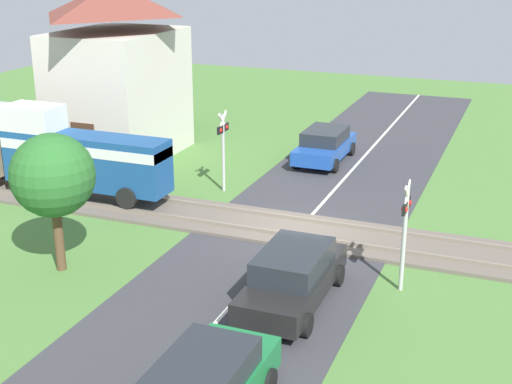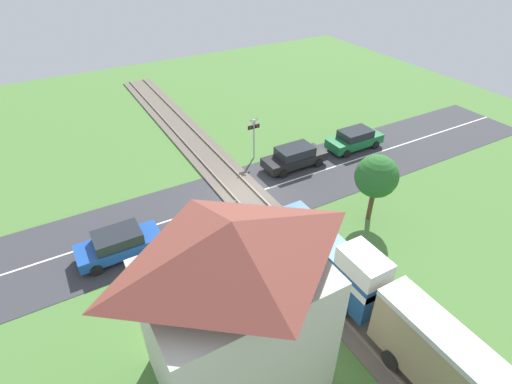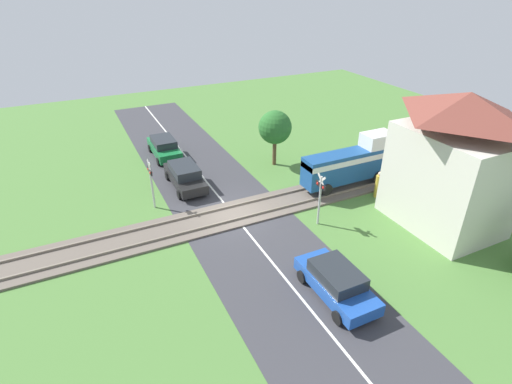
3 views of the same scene
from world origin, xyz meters
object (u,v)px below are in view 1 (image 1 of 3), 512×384
Objects in this scene: crossing_signal_east_approach at (223,141)px; station_building at (118,74)px; car_near_crossing at (293,276)px; pedestrian_by_station at (94,164)px; car_far_side at (325,145)px; crossing_signal_west_approach at (405,222)px.

station_building is (2.86, 6.25, 1.63)m from crossing_signal_east_approach.
car_near_crossing is 15.90m from station_building.
car_near_crossing is 12.40m from pedestrian_by_station.
station_building is 4.28× the size of pedestrian_by_station.
station_building is at bearing 16.48° from pedestrian_by_station.
pedestrian_by_station is (-6.12, 7.61, 0.03)m from car_far_side.
station_building is (-2.27, 8.75, 2.86)m from car_far_side.
pedestrian_by_station reaches higher than car_far_side.
car_far_side is 5.83m from crossing_signal_east_approach.
car_near_crossing is at bearing -167.26° from car_far_side.
pedestrian_by_station is (-3.85, -1.14, -2.83)m from station_building.
station_building is at bearing 48.00° from car_near_crossing.
car_far_side is at bearing -51.19° from pedestrian_by_station.
car_far_side is at bearing -75.46° from station_building.
pedestrian_by_station is (6.62, 10.49, 0.00)m from car_near_crossing.
pedestrian_by_station is at bearing 57.74° from car_near_crossing.
station_building reaches higher than crossing_signal_east_approach.
crossing_signal_east_approach is (7.61, 5.38, 1.19)m from car_near_crossing.
crossing_signal_west_approach is (-10.92, -5.38, 1.22)m from car_far_side.
car_near_crossing is 2.60× the size of pedestrian_by_station.
crossing_signal_east_approach is at bearing 35.23° from car_near_crossing.
crossing_signal_west_approach is 1.00× the size of crossing_signal_east_approach.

